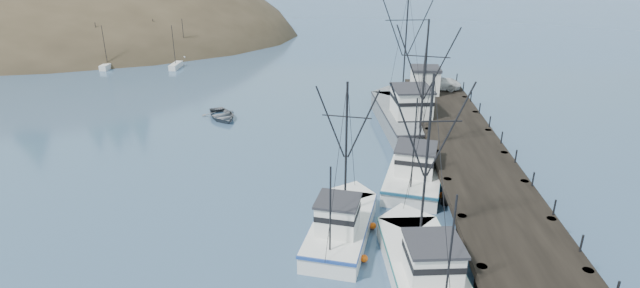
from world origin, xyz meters
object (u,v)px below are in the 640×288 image
(pier, at_px, (470,155))
(trawler_far, at_px, (416,168))
(pier_shed, at_px, (425,80))
(pickup_truck, at_px, (436,82))
(trawler_mid, at_px, (342,224))
(trawler_near, at_px, (423,264))
(motorboat, at_px, (222,118))
(work_vessel, at_px, (405,114))

(pier, height_order, trawler_far, trawler_far)
(trawler_far, relative_size, pier_shed, 3.86)
(pier, relative_size, pickup_truck, 8.20)
(trawler_mid, xyz_separation_m, pier_shed, (8.25, 25.81, 2.60))
(trawler_far, bearing_deg, trawler_near, -94.88)
(trawler_far, relative_size, motorboat, 2.51)
(pier_shed, relative_size, pickup_truck, 0.60)
(pier, relative_size, trawler_mid, 4.37)
(motorboat, bearing_deg, trawler_far, -64.82)
(trawler_near, bearing_deg, motorboat, 124.43)
(work_vessel, relative_size, pickup_truck, 3.00)
(motorboat, bearing_deg, pier, -58.20)
(pickup_truck, bearing_deg, pier_shed, 144.50)
(trawler_mid, relative_size, pier_shed, 3.14)
(trawler_near, distance_m, pier_shed, 30.04)
(trawler_near, xyz_separation_m, work_vessel, (1.25, 24.42, 0.41))
(pier, height_order, pier_shed, pier_shed)
(trawler_far, distance_m, motorboat, 22.70)
(trawler_near, height_order, trawler_far, trawler_far)
(pier, bearing_deg, motorboat, 151.82)
(trawler_near, xyz_separation_m, trawler_far, (1.08, 12.66, 0.00))
(pier, bearing_deg, pickup_truck, 89.93)
(pickup_truck, bearing_deg, pier, -173.74)
(trawler_near, distance_m, trawler_far, 12.70)
(pier_shed, bearing_deg, work_vessel, -115.33)
(trawler_far, bearing_deg, pier, 9.95)
(trawler_mid, bearing_deg, pickup_truck, 70.44)
(pickup_truck, bearing_deg, motorboat, 110.55)
(pier, xyz_separation_m, motorboat, (-22.80, 12.22, -1.69))
(trawler_near, xyz_separation_m, trawler_mid, (-4.50, 3.88, -0.00))
(trawler_far, height_order, work_vessel, work_vessel)
(trawler_mid, bearing_deg, trawler_far, 57.53)
(trawler_near, xyz_separation_m, pickup_truck, (5.27, 31.39, 1.93))
(trawler_near, height_order, work_vessel, work_vessel)
(trawler_mid, bearing_deg, pier_shed, 72.27)
(trawler_far, height_order, motorboat, trawler_far)
(pier_shed, bearing_deg, trawler_mid, -107.73)
(pier, distance_m, work_vessel, 11.74)
(work_vessel, bearing_deg, trawler_mid, -105.66)
(trawler_far, bearing_deg, work_vessel, 89.15)
(work_vessel, xyz_separation_m, pier_shed, (2.49, 5.27, 2.19))
(trawler_near, height_order, pier_shed, trawler_near)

